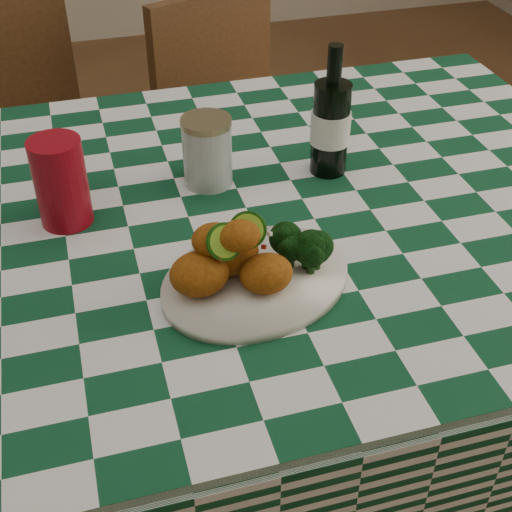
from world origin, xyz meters
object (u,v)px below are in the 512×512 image
object	(u,v)px
mason_jar	(207,152)
beer_bottle	(332,111)
wooden_chair_right	(252,160)
dining_table	(199,376)
red_tumbler	(61,182)
wooden_chair_left	(20,171)
plate	(256,280)
ketchup_bottle	(198,148)
fried_chicken_pile	(238,251)

from	to	relation	value
mason_jar	beer_bottle	world-z (taller)	beer_bottle
mason_jar	beer_bottle	size ratio (longest dim) A/B	0.53
mason_jar	wooden_chair_right	bearing A→B (deg)	67.80
mason_jar	beer_bottle	xyz separation A→B (m)	(0.22, -0.02, 0.06)
dining_table	red_tumbler	world-z (taller)	red_tumbler
beer_bottle	mason_jar	bearing A→B (deg)	174.93
mason_jar	wooden_chair_left	bearing A→B (deg)	120.40
plate	red_tumbler	world-z (taller)	red_tumbler
ketchup_bottle	mason_jar	bearing A→B (deg)	-57.37
wooden_chair_left	beer_bottle	bearing A→B (deg)	-59.31
ketchup_bottle	dining_table	bearing A→B (deg)	-111.49
ketchup_bottle	wooden_chair_right	size ratio (longest dim) A/B	0.15
mason_jar	wooden_chair_right	distance (m)	0.80
beer_bottle	wooden_chair_right	bearing A→B (deg)	86.77
fried_chicken_pile	beer_bottle	bearing A→B (deg)	49.04
fried_chicken_pile	ketchup_bottle	xyz separation A→B (m)	(0.01, 0.32, -0.01)
fried_chicken_pile	wooden_chair_left	xyz separation A→B (m)	(-0.35, 0.95, -0.35)
wooden_chair_right	plate	bearing A→B (deg)	-128.50
dining_table	wooden_chair_right	world-z (taller)	wooden_chair_right
beer_bottle	dining_table	bearing A→B (deg)	-164.22
mason_jar	wooden_chair_left	distance (m)	0.82
red_tumbler	ketchup_bottle	size ratio (longest dim) A/B	1.19
mason_jar	wooden_chair_left	world-z (taller)	wooden_chair_left
plate	fried_chicken_pile	xyz separation A→B (m)	(-0.03, 0.00, 0.06)
fried_chicken_pile	ketchup_bottle	size ratio (longest dim) A/B	1.29
fried_chicken_pile	dining_table	bearing A→B (deg)	99.61
dining_table	mason_jar	world-z (taller)	mason_jar
fried_chicken_pile	wooden_chair_left	world-z (taller)	wooden_chair_left
red_tumbler	beer_bottle	xyz separation A→B (m)	(0.48, 0.03, 0.05)
plate	red_tumbler	size ratio (longest dim) A/B	1.98
dining_table	wooden_chair_left	world-z (taller)	wooden_chair_left
plate	beer_bottle	bearing A→B (deg)	52.26
ketchup_bottle	beer_bottle	distance (m)	0.25
plate	beer_bottle	size ratio (longest dim) A/B	1.23
wooden_chair_left	dining_table	bearing A→B (deg)	-78.36
dining_table	red_tumbler	bearing A→B (deg)	167.09
dining_table	wooden_chair_left	distance (m)	0.81
red_tumbler	beer_bottle	world-z (taller)	beer_bottle
dining_table	ketchup_bottle	distance (m)	0.47
fried_chicken_pile	ketchup_bottle	distance (m)	0.32
red_tumbler	plate	bearing A→B (deg)	-44.05
beer_bottle	wooden_chair_left	bearing A→B (deg)	132.23
beer_bottle	red_tumbler	bearing A→B (deg)	-175.88
red_tumbler	wooden_chair_left	bearing A→B (deg)	99.76
mason_jar	plate	bearing A→B (deg)	-89.45
ketchup_bottle	plate	bearing A→B (deg)	-87.35
red_tumbler	ketchup_bottle	xyz separation A→B (m)	(0.24, 0.07, -0.01)
dining_table	plate	distance (m)	0.46
dining_table	plate	bearing A→B (deg)	-73.30
ketchup_bottle	wooden_chair_right	bearing A→B (deg)	66.25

